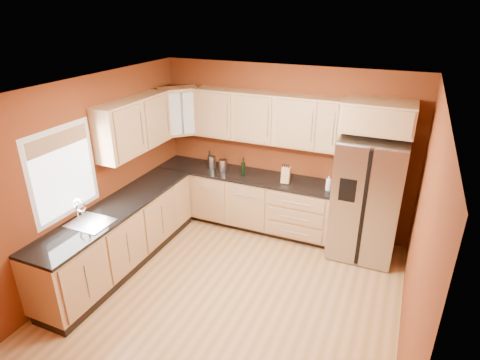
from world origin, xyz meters
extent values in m
plane|color=#A3773F|center=(0.00, 0.00, 0.00)|extent=(4.00, 4.00, 0.00)
plane|color=white|center=(0.00, 0.00, 2.60)|extent=(4.00, 4.00, 0.00)
cube|color=maroon|center=(0.00, 2.00, 1.30)|extent=(4.00, 0.04, 2.60)
cube|color=maroon|center=(0.00, -2.00, 1.30)|extent=(4.00, 0.04, 2.60)
cube|color=maroon|center=(-2.00, 0.00, 1.30)|extent=(0.04, 4.00, 2.60)
cube|color=maroon|center=(2.00, 0.00, 1.30)|extent=(0.04, 4.00, 2.60)
cube|color=tan|center=(-0.55, 1.70, 0.44)|extent=(2.90, 0.60, 0.88)
cube|color=tan|center=(-1.70, 0.00, 0.44)|extent=(0.60, 2.80, 0.88)
cube|color=black|center=(-0.55, 1.69, 0.90)|extent=(2.90, 0.62, 0.04)
cube|color=black|center=(-1.69, 0.00, 0.90)|extent=(0.62, 2.80, 0.04)
cube|color=tan|center=(-0.25, 1.83, 1.83)|extent=(2.30, 0.33, 0.75)
cube|color=tan|center=(-1.83, 0.72, 1.83)|extent=(0.33, 1.35, 0.75)
cube|color=tan|center=(-1.67, 1.67, 1.83)|extent=(0.67, 0.67, 0.75)
cube|color=tan|center=(1.35, 1.70, 2.05)|extent=(0.92, 0.60, 0.40)
cube|color=#B9BABF|center=(1.35, 1.62, 0.89)|extent=(0.90, 0.75, 1.78)
cube|color=white|center=(-1.98, -0.50, 1.55)|extent=(0.03, 0.90, 1.00)
cylinder|color=#B9BABF|center=(-1.13, 1.70, 1.02)|extent=(0.17, 0.17, 0.21)
cylinder|color=#B9BABF|center=(-0.89, 1.63, 1.03)|extent=(0.15, 0.15, 0.21)
cube|color=tan|center=(0.16, 1.63, 1.04)|extent=(0.13, 0.12, 0.25)
cylinder|color=white|center=(0.80, 1.61, 1.03)|extent=(0.09, 0.09, 0.21)
camera|label=1|loc=(1.71, -3.72, 3.41)|focal=30.00mm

